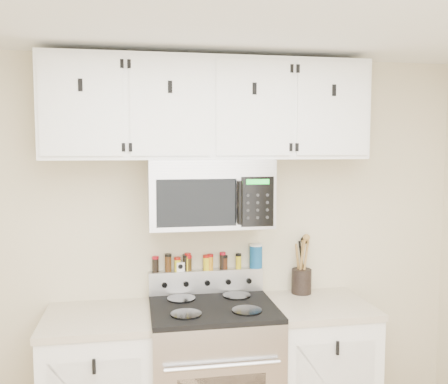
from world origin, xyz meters
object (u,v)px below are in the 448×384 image
object	(u,v)px
range	(213,378)
utensil_crock	(301,279)
microwave	(210,193)
salt_canister	(256,256)

from	to	relation	value
range	utensil_crock	size ratio (longest dim) A/B	2.81
microwave	utensil_crock	distance (m)	0.90
salt_canister	utensil_crock	bearing A→B (deg)	-9.24
microwave	utensil_crock	bearing A→B (deg)	9.25
range	utensil_crock	distance (m)	0.87
microwave	utensil_crock	world-z (taller)	microwave
range	microwave	distance (m)	1.15
range	salt_canister	size ratio (longest dim) A/B	6.84
utensil_crock	salt_canister	xyz separation A→B (m)	(-0.31, 0.05, 0.16)
utensil_crock	range	bearing A→B (deg)	-160.28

